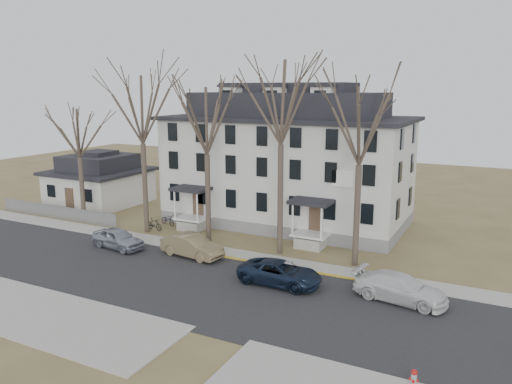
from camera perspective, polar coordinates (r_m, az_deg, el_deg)
The scene contains 20 objects.
ground at distance 28.58m, azimuth -7.44°, elevation -12.27°, with size 120.00×120.00×0.00m, color olive.
main_road at distance 30.11m, azimuth -5.26°, elevation -10.93°, with size 120.00×10.00×0.04m, color #27272A.
far_sidewalk at distance 34.98m, azimuth 0.00°, elevation -7.59°, with size 120.00×2.00×0.08m, color #A09F97.
near_sidewalk_left at distance 30.50m, azimuth -25.84°, elevation -11.82°, with size 20.00×5.00×0.08m, color #A09F97.
yellow_curb at distance 32.37m, azimuth 7.29°, elevation -9.33°, with size 14.00×0.25×0.06m, color gold.
boarding_house at distance 43.32m, azimuth 3.61°, elevation 3.50°, with size 20.80×12.36×12.05m.
small_house at distance 53.41m, azimuth -17.44°, elevation 1.14°, with size 8.70×8.70×5.00m.
fence at distance 48.81m, azimuth -21.73°, elevation -2.83°, with size 14.00×0.06×1.20m, color gray.
tree_far_left at distance 40.62m, azimuth -12.98°, elevation 9.71°, with size 8.40×8.40×13.72m.
tree_mid_left at distance 37.11m, azimuth -5.70°, elevation 8.63°, with size 7.80×7.80×12.74m.
tree_center at distance 34.21m, azimuth 2.91°, elevation 10.90°, with size 9.00×9.00×14.70m.
tree_mid_right at distance 32.42m, azimuth 11.89°, elevation 7.99°, with size 7.80×7.80×12.74m.
tree_bungalow at distance 45.52m, azimuth -19.70°, elevation 6.71°, with size 6.60×6.60×10.78m.
car_silver at distance 38.18m, azimuth -15.48°, elevation -5.19°, with size 1.75×4.35×1.48m, color #8E93A3.
car_tan at distance 35.30m, azimuth -7.33°, elevation -6.18°, with size 1.64×4.70×1.55m, color olive.
car_navy at distance 30.34m, azimuth 2.75°, elevation -9.28°, with size 2.34×5.08×1.41m, color #151F34.
car_white at distance 29.16m, azimuth 16.16°, elevation -10.56°, with size 2.10×5.16×1.50m, color silver.
bicycle_left at distance 43.67m, azimuth -10.06°, elevation -3.19°, with size 0.61×1.74×0.92m, color black.
bicycle_right at distance 42.32m, azimuth -11.56°, elevation -3.68°, with size 0.47×1.65×0.99m, color black.
fire_hydrant at distance 21.73m, azimuth 17.59°, elevation -19.74°, with size 0.36×0.34×0.86m.
Camera 1 is at (14.93, -21.44, 11.60)m, focal length 35.00 mm.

